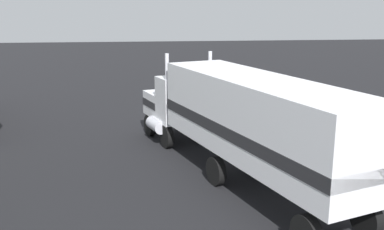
# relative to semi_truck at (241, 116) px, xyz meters

# --- Properties ---
(ground_plane) EXTENTS (120.00, 120.00, 0.00)m
(ground_plane) POSITION_rel_semi_truck_xyz_m (6.52, 1.47, -2.52)
(ground_plane) COLOR black
(lane_stripe_near) EXTENTS (4.23, 1.53, 0.01)m
(lane_stripe_near) POSITION_rel_semi_truck_xyz_m (0.64, -2.03, -2.52)
(lane_stripe_near) COLOR silver
(lane_stripe_near) RESTS_ON ground_plane
(lane_stripe_mid) EXTENTS (4.17, 1.71, 0.01)m
(lane_stripe_mid) POSITION_rel_semi_truck_xyz_m (2.59, -4.73, -2.52)
(lane_stripe_mid) COLOR silver
(lane_stripe_mid) RESTS_ON ground_plane
(semi_truck) EXTENTS (14.19, 6.97, 4.50)m
(semi_truck) POSITION_rel_semi_truck_xyz_m (0.00, 0.00, 0.00)
(semi_truck) COLOR white
(semi_truck) RESTS_ON ground_plane
(person_bystander) EXTENTS (0.34, 0.45, 1.63)m
(person_bystander) POSITION_rel_semi_truck_xyz_m (0.44, -2.16, -1.63)
(person_bystander) COLOR #2D3347
(person_bystander) RESTS_ON ground_plane
(motorcycle) EXTENTS (1.72, 1.39, 1.12)m
(motorcycle) POSITION_rel_semi_truck_xyz_m (-0.78, -4.37, -2.04)
(motorcycle) COLOR black
(motorcycle) RESTS_ON ground_plane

